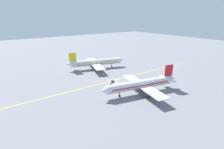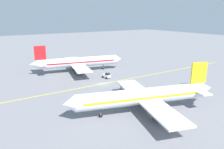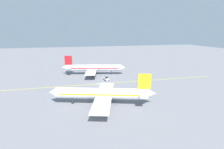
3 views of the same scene
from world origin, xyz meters
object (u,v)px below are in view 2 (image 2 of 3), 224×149
Objects in this scene: traffic_cone_by_wingtip at (181,98)px; airplane_at_gate at (145,96)px; traffic_cone_mid_apron at (197,89)px; airplane_adjacent_stand at (78,62)px; ground_crew_worker at (121,86)px; baggage_tug_white at (107,76)px; traffic_cone_near_nose at (72,81)px.

airplane_at_gate is at bearing 93.16° from traffic_cone_by_wingtip.
traffic_cone_by_wingtip is (-1.93, 9.18, 0.00)m from traffic_cone_mid_apron.
airplane_adjacent_stand is at bearing 14.38° from traffic_cone_by_wingtip.
ground_crew_worker is 3.05× the size of traffic_cone_mid_apron.
traffic_cone_mid_apron is (-12.88, -17.91, -0.63)m from ground_crew_worker.
traffic_cone_by_wingtip is at bearing -149.51° from ground_crew_worker.
traffic_cone_near_nose is (2.31, 11.84, -0.63)m from baggage_tug_white.
traffic_cone_mid_apron is at bearing -125.72° from ground_crew_worker.
airplane_adjacent_stand reaches higher than baggage_tug_white.
airplane_at_gate is 0.99× the size of airplane_adjacent_stand.
traffic_cone_near_nose and traffic_cone_mid_apron have the same top height.
traffic_cone_mid_apron is at bearing -135.25° from traffic_cone_near_nose.
baggage_tug_white is (27.75, -7.29, -2.81)m from airplane_at_gate.
traffic_cone_mid_apron and traffic_cone_by_wingtip have the same top height.
airplane_at_gate is at bearing 175.88° from airplane_adjacent_stand.
airplane_at_gate is 63.26× the size of traffic_cone_mid_apron.
airplane_at_gate is 16.49m from ground_crew_worker.
airplane_at_gate is 13.87m from traffic_cone_by_wingtip.
baggage_tug_white is at bearing -14.72° from airplane_at_gate.
airplane_at_gate is 20.71× the size of ground_crew_worker.
traffic_cone_mid_apron is at bearing -83.25° from airplane_at_gate.
ground_crew_worker is at bearing 30.49° from traffic_cone_by_wingtip.
airplane_adjacent_stand is at bearing -33.51° from traffic_cone_near_nose.
baggage_tug_white is at bearing 12.78° from traffic_cone_by_wingtip.
traffic_cone_mid_apron is 9.39m from traffic_cone_by_wingtip.
ground_crew_worker is (-25.88, -1.71, -2.80)m from airplane_adjacent_stand.
airplane_at_gate is 63.26× the size of traffic_cone_near_nose.
traffic_cone_mid_apron is 1.00× the size of traffic_cone_by_wingtip.
traffic_cone_by_wingtip is at bearing 101.89° from traffic_cone_mid_apron.
airplane_adjacent_stand is 42.15m from traffic_cone_by_wingtip.
airplane_at_gate reaches higher than ground_crew_worker.
traffic_cone_mid_apron is at bearing -148.59° from baggage_tug_white.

